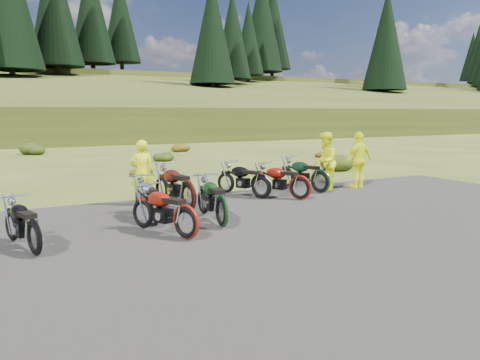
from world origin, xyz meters
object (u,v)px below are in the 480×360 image
motorcycle_3 (156,225)px  motorcycle_7 (320,194)px  motorcycle_0 (36,257)px  person_middle (142,174)px

motorcycle_3 → motorcycle_7: 6.17m
motorcycle_0 → motorcycle_7: (8.60, 2.97, 0.00)m
motorcycle_0 → motorcycle_3: bearing=-78.8°
motorcycle_3 → person_middle: 2.55m
motorcycle_3 → motorcycle_7: size_ratio=0.93×
motorcycle_3 → motorcycle_7: motorcycle_7 is taller
motorcycle_3 → person_middle: (0.36, 2.36, 0.91)m
motorcycle_0 → motorcycle_7: bearing=-86.1°
person_middle → motorcycle_3: bearing=91.9°
motorcycle_0 → person_middle: bearing=-54.6°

